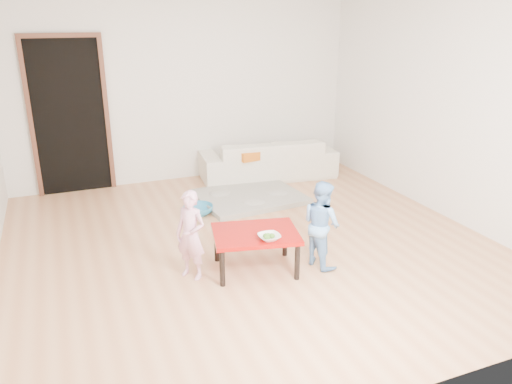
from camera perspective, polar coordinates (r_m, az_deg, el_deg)
floor at (r=5.42m, az=-0.80°, el=-5.81°), size 5.00×5.00×0.01m
back_wall at (r=7.35m, az=-8.08°, el=11.43°), size 5.00×0.02×2.60m
right_wall at (r=6.33m, az=21.01°, el=9.00°), size 0.02×5.00×2.60m
doorway at (r=7.17m, az=-20.53°, el=7.93°), size 1.02×0.08×2.11m
sofa at (r=7.49m, az=1.34°, el=3.87°), size 2.07×0.99×0.58m
cushion at (r=7.19m, az=-0.57°, el=4.46°), size 0.52×0.48×0.13m
red_table at (r=4.80m, az=-0.06°, el=-6.75°), size 0.90×0.75×0.40m
bowl at (r=4.55m, az=1.53°, el=-5.18°), size 0.20×0.20×0.05m
broccoli at (r=4.55m, az=1.53°, el=-5.14°), size 0.12×0.12×0.06m
child_pink at (r=4.62m, az=-7.47°, el=-4.93°), size 0.35×0.37×0.85m
child_blue at (r=4.85m, az=7.50°, el=-3.62°), size 0.41×0.48×0.86m
basin at (r=6.19m, az=-6.60°, el=-2.05°), size 0.36×0.36×0.11m
blanket at (r=6.65m, az=-0.76°, el=-0.54°), size 1.41×1.21×0.07m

